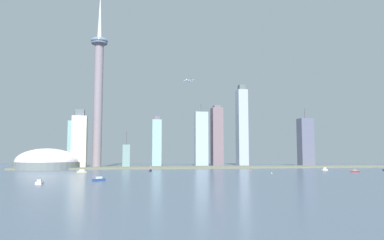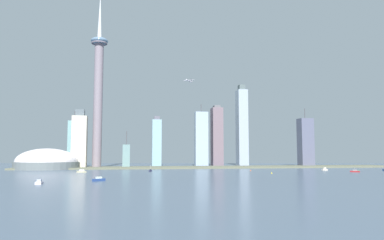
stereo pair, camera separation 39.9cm
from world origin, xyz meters
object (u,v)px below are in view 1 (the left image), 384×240
(skyscraper_6, at_px, (201,139))
(boat_7, at_px, (150,170))
(skyscraper_3, at_px, (306,142))
(boat_2, at_px, (355,171))
(channel_buoy_2, at_px, (359,170))
(skyscraper_4, at_px, (74,144))
(channel_buoy_0, at_px, (272,173))
(skyscraper_7, at_px, (242,127))
(boat_0, at_px, (82,171))
(stadium_dome, at_px, (47,163))
(airplane, at_px, (189,81))
(boat_1, at_px, (99,179))
(observation_tower, at_px, (98,86))
(skyscraper_2, at_px, (217,136))
(boat_6, at_px, (325,169))
(skyscraper_0, at_px, (157,142))
(boat_3, at_px, (39,182))
(skyscraper_1, at_px, (126,156))
(skyscraper_5, at_px, (79,141))
(channel_buoy_1, at_px, (251,170))

(skyscraper_6, distance_m, boat_7, 224.26)
(skyscraper_3, relative_size, boat_2, 9.89)
(skyscraper_3, distance_m, channel_buoy_2, 190.80)
(skyscraper_6, relative_size, channel_buoy_2, 64.29)
(skyscraper_4, distance_m, channel_buoy_0, 418.25)
(skyscraper_7, distance_m, boat_0, 395.18)
(stadium_dome, height_order, boat_7, stadium_dome)
(boat_7, bearing_deg, skyscraper_3, 150.51)
(skyscraper_3, distance_m, airplane, 274.37)
(channel_buoy_0, bearing_deg, boat_1, -156.78)
(skyscraper_3, bearing_deg, channel_buoy_0, -126.08)
(observation_tower, relative_size, skyscraper_2, 2.60)
(channel_buoy_0, xyz_separation_m, channel_buoy_2, (162.65, 48.13, -0.13))
(stadium_dome, xyz_separation_m, boat_0, (74.69, -128.36, -9.54))
(skyscraper_2, bearing_deg, skyscraper_3, -16.93)
(boat_6, height_order, channel_buoy_0, boat_6)
(skyscraper_7, distance_m, boat_1, 487.56)
(skyscraper_7, height_order, boat_7, skyscraper_7)
(skyscraper_2, bearing_deg, skyscraper_0, 177.26)
(skyscraper_0, bearing_deg, boat_3, -108.30)
(skyscraper_1, height_order, airplane, airplane)
(stadium_dome, xyz_separation_m, skyscraper_5, (51.71, 14.99, 38.64))
(skyscraper_7, distance_m, channel_buoy_1, 247.50)
(skyscraper_0, bearing_deg, skyscraper_7, 2.43)
(boat_6, bearing_deg, skyscraper_2, -71.33)
(skyscraper_4, xyz_separation_m, boat_7, (142.11, -194.66, -44.82))
(boat_3, height_order, boat_7, boat_7)
(boat_7, distance_m, airplane, 226.57)
(boat_6, bearing_deg, stadium_dome, -27.46)
(skyscraper_7, height_order, boat_2, skyscraper_7)
(boat_2, bearing_deg, skyscraper_2, -11.32)
(skyscraper_3, bearing_deg, boat_1, -139.98)
(skyscraper_4, relative_size, boat_2, 9.17)
(skyscraper_5, height_order, skyscraper_6, skyscraper_6)
(skyscraper_6, relative_size, skyscraper_7, 0.73)
(boat_7, relative_size, channel_buoy_1, 4.00)
(skyscraper_5, bearing_deg, skyscraper_0, 27.85)
(observation_tower, height_order, skyscraper_5, observation_tower)
(boat_6, distance_m, boat_7, 277.55)
(skyscraper_3, height_order, boat_0, skyscraper_3)
(boat_0, bearing_deg, channel_buoy_1, 48.50)
(stadium_dome, xyz_separation_m, boat_2, (468.67, -181.25, -9.99))
(skyscraper_5, xyz_separation_m, boat_1, (60.38, -309.39, -48.27))
(observation_tower, distance_m, skyscraper_6, 234.76)
(channel_buoy_1, bearing_deg, channel_buoy_0, -86.96)
(boat_7, distance_m, channel_buoy_0, 183.50)
(skyscraper_2, relative_size, boat_2, 10.61)
(skyscraper_3, height_order, channel_buoy_1, skyscraper_3)
(boat_1, height_order, channel_buoy_2, boat_1)
(channel_buoy_2, bearing_deg, boat_7, 172.06)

